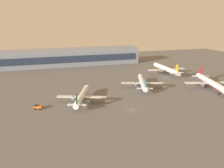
% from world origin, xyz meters
% --- Properties ---
extents(ground_plane, '(416.00, 416.00, 0.00)m').
position_xyz_m(ground_plane, '(0.00, 0.00, 0.00)').
color(ground_plane, '#605E5B').
extents(terminal_building, '(164.46, 22.40, 16.40)m').
position_xyz_m(terminal_building, '(-23.31, 134.39, 8.09)').
color(terminal_building, gray).
rests_on(terminal_building, ground).
extents(airplane_mid_apron, '(26.71, 33.88, 9.07)m').
position_xyz_m(airplane_mid_apron, '(-21.75, 19.77, 3.43)').
color(airplane_mid_apron, silver).
rests_on(airplane_mid_apron, ground).
extents(airplane_far_stand, '(33.76, 43.00, 11.22)m').
position_xyz_m(airplane_far_stand, '(64.59, 20.03, 4.24)').
color(airplane_far_stand, silver).
rests_on(airplane_far_stand, ground).
extents(airplane_terminal_side, '(28.00, 35.56, 9.43)m').
position_xyz_m(airplane_terminal_side, '(23.07, 36.58, 3.57)').
color(airplane_terminal_side, silver).
rests_on(airplane_terminal_side, ground).
extents(airplane_near_gate, '(32.39, 41.62, 10.68)m').
position_xyz_m(airplane_near_gate, '(60.61, 70.15, 4.04)').
color(airplane_near_gate, white).
rests_on(airplane_near_gate, ground).
extents(maintenance_van, '(4.58, 3.65, 2.25)m').
position_xyz_m(maintenance_van, '(-45.42, 16.31, 1.18)').
color(maintenance_van, '#D85919').
rests_on(maintenance_van, ground).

